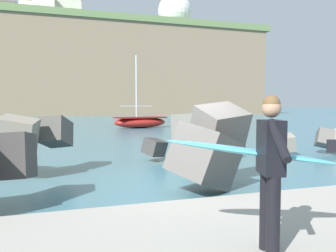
{
  "coord_description": "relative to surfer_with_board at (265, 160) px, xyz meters",
  "views": [
    {
      "loc": [
        -3.01,
        -7.39,
        1.9
      ],
      "look_at": [
        -0.37,
        0.5,
        1.4
      ],
      "focal_mm": 36.78,
      "sensor_mm": 36.0,
      "label": 1
    }
  ],
  "objects": [
    {
      "name": "ground_plane",
      "position": [
        0.73,
        4.06,
        -1.28
      ],
      "size": [
        400.0,
        400.0,
        0.0
      ],
      "primitive_type": "plane",
      "color": "#42707F"
    },
    {
      "name": "walkway_path",
      "position": [
        0.73,
        0.06,
        -1.16
      ],
      "size": [
        48.0,
        4.4,
        0.24
      ],
      "primitive_type": "cube",
      "color": "#9E998E",
      "rests_on": "ground"
    },
    {
      "name": "breakwater_jetty",
      "position": [
        0.84,
        5.29,
        -0.28
      ],
      "size": [
        32.25,
        6.38,
        2.23
      ],
      "color": "#3D3A38",
      "rests_on": "ground"
    },
    {
      "name": "surfer_with_board",
      "position": [
        0.0,
        0.0,
        0.0
      ],
      "size": [
        2.11,
        1.42,
        1.78
      ],
      "color": "black",
      "rests_on": "walkway_path"
    },
    {
      "name": "boat_mid_left",
      "position": [
        4.7,
        24.85,
        -0.76
      ],
      "size": [
        4.86,
        2.59,
        6.05
      ],
      "color": "maroon",
      "rests_on": "ground"
    },
    {
      "name": "mooring_buoy_middle",
      "position": [
        -6.44,
        41.72,
        -1.06
      ],
      "size": [
        0.44,
        0.44,
        0.44
      ],
      "color": "yellow",
      "rests_on": "ground"
    },
    {
      "name": "headland_bluff",
      "position": [
        -4.0,
        75.04,
        7.91
      ],
      "size": [
        89.09,
        34.07,
        18.32
      ],
      "color": "#847056",
      "rests_on": "ground"
    },
    {
      "name": "radar_dome",
      "position": [
        26.83,
        78.15,
        23.28
      ],
      "size": [
        8.35,
        8.35,
        11.0
      ],
      "color": "silver",
      "rests_on": "headland_bluff"
    },
    {
      "name": "station_building_central",
      "position": [
        -0.05,
        72.65,
        19.77
      ],
      "size": [
        7.76,
        6.43,
        5.43
      ],
      "color": "beige",
      "rests_on": "headland_bluff"
    },
    {
      "name": "station_building_east",
      "position": [
        -3.6,
        70.98,
        19.49
      ],
      "size": [
        4.23,
        7.74,
        4.87
      ],
      "color": "silver",
      "rests_on": "headland_bluff"
    },
    {
      "name": "station_building_annex",
      "position": [
        -4.79,
        73.54,
        19.32
      ],
      "size": [
        7.17,
        6.76,
        4.52
      ],
      "color": "silver",
      "rests_on": "headland_bluff"
    }
  ]
}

